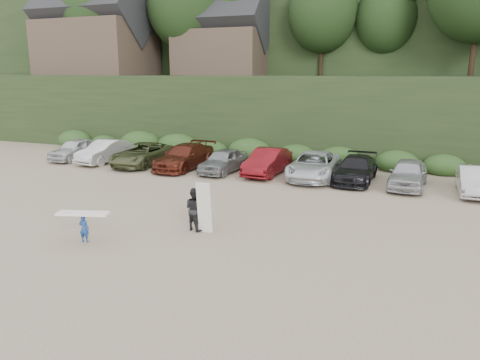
% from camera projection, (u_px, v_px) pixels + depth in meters
% --- Properties ---
extents(ground, '(120.00, 120.00, 0.00)m').
position_uv_depth(ground, '(255.00, 230.00, 19.09)').
color(ground, tan).
rests_on(ground, ground).
extents(hillside_backdrop, '(90.00, 41.50, 28.00)m').
position_uv_depth(hillside_backdrop, '(371.00, 24.00, 49.13)').
color(hillside_backdrop, black).
rests_on(hillside_backdrop, ground).
extents(parked_cars, '(39.68, 6.20, 1.64)m').
position_uv_depth(parked_cars, '(337.00, 168.00, 27.51)').
color(parked_cars, silver).
rests_on(parked_cars, ground).
extents(child_surfer, '(2.03, 1.09, 1.17)m').
position_uv_depth(child_surfer, '(84.00, 222.00, 17.61)').
color(child_surfer, navy).
rests_on(child_surfer, ground).
extents(adult_surfer, '(1.34, 0.91, 2.09)m').
position_uv_depth(adult_surfer, '(195.00, 209.00, 18.91)').
color(adult_surfer, black).
rests_on(adult_surfer, ground).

